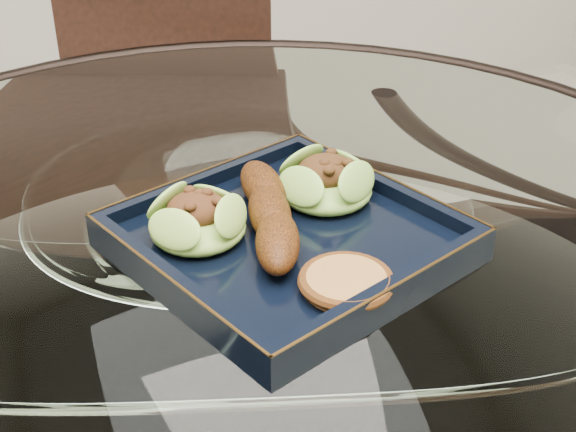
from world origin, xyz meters
name	(u,v)px	position (x,y,z in m)	size (l,w,h in m)	color
dining_table	(253,353)	(0.00, 0.00, 0.60)	(1.13, 1.13, 0.77)	white
dining_chair	(169,213)	(0.01, 0.53, 0.48)	(0.47, 0.47, 0.85)	black
navy_plate	(288,243)	(0.02, -0.06, 0.77)	(0.27, 0.27, 0.02)	black
lettuce_wrap_left	(198,223)	(-0.06, -0.03, 0.80)	(0.09, 0.09, 0.03)	#75AC32
lettuce_wrap_right	(326,185)	(0.08, -0.01, 0.80)	(0.09, 0.09, 0.03)	#53952B
roasted_plantain	(270,212)	(0.01, -0.04, 0.80)	(0.19, 0.04, 0.04)	#5B2909
crumb_patty	(346,283)	(0.04, -0.16, 0.79)	(0.07, 0.07, 0.01)	#A47136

